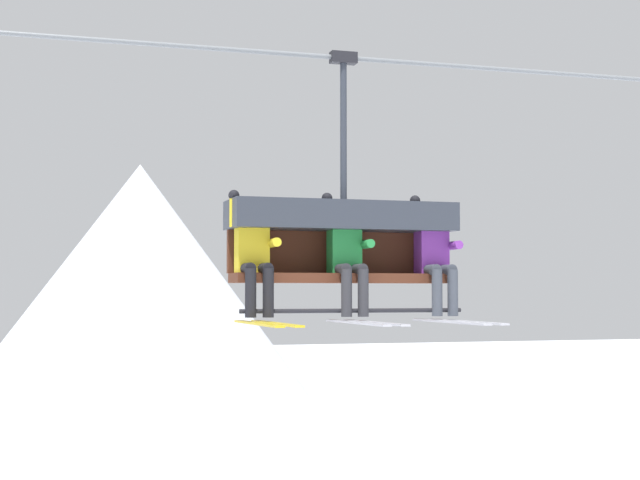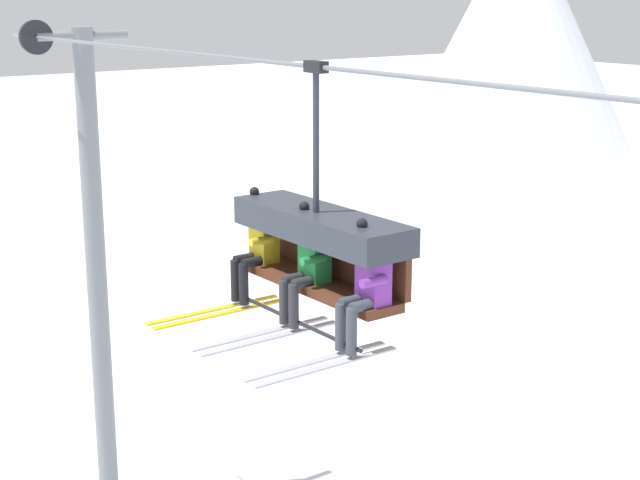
# 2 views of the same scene
# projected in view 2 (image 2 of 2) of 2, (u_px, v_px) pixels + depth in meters

# --- Properties ---
(mountain_peak_west) EXTENTS (14.20, 14.20, 14.37)m
(mountain_peak_west) POSITION_uv_depth(u_px,v_px,m) (518.00, 26.00, 58.88)
(mountain_peak_west) COLOR white
(mountain_peak_west) RESTS_ON ground_plane
(lift_tower_near) EXTENTS (0.36, 1.88, 8.91)m
(lift_tower_near) POSITION_uv_depth(u_px,v_px,m) (95.00, 266.00, 17.40)
(lift_tower_near) COLOR slate
(lift_tower_near) RESTS_ON ground_plane
(lift_cable) EXTENTS (19.56, 0.05, 0.05)m
(lift_cable) POSITION_uv_depth(u_px,v_px,m) (385.00, 74.00, 9.12)
(lift_cable) COLOR slate
(chairlift_chair) EXTENTS (2.39, 0.74, 2.73)m
(chairlift_chair) POSITION_uv_depth(u_px,v_px,m) (322.00, 237.00, 10.45)
(chairlift_chair) COLOR #512819
(skier_yellow) EXTENTS (0.48, 1.70, 1.34)m
(skier_yellow) POSITION_uv_depth(u_px,v_px,m) (255.00, 247.00, 11.16)
(skier_yellow) COLOR yellow
(skier_green) EXTENTS (0.48, 1.70, 1.34)m
(skier_green) POSITION_uv_depth(u_px,v_px,m) (305.00, 266.00, 10.40)
(skier_green) COLOR #23843D
(skier_purple) EXTENTS (0.48, 1.70, 1.34)m
(skier_purple) POSITION_uv_depth(u_px,v_px,m) (364.00, 288.00, 9.64)
(skier_purple) COLOR purple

